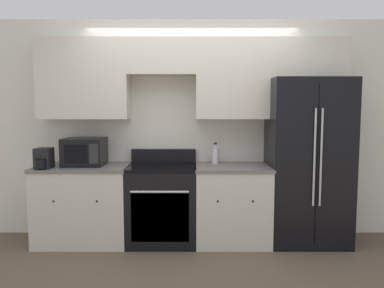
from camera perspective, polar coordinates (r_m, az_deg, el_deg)
The scene contains 9 objects.
ground_plane at distance 4.22m, azimuth -0.00°, elevation -16.12°, with size 12.00×12.00×0.00m, color brown.
wall_back at distance 4.49m, azimuth 0.26°, elevation 5.64°, with size 8.00×0.39×2.60m.
lower_cabinets_left at distance 4.55m, azimuth -16.17°, elevation -8.77°, with size 1.06×0.64×0.90m.
lower_cabinets_right at distance 4.39m, azimuth 6.12°, elevation -9.08°, with size 0.86×0.64×0.90m.
oven_range at distance 4.38m, azimuth -4.56°, elevation -9.05°, with size 0.78×0.65×1.06m.
refrigerator at distance 4.52m, azimuth 17.03°, elevation -2.52°, with size 0.89×0.76×1.88m.
microwave at distance 4.47m, azimuth -16.04°, elevation -1.13°, with size 0.45×0.41×0.31m.
bottle at distance 4.45m, azimuth 3.57°, elevation -1.72°, with size 0.08×0.08×0.25m.
coffee_maker at distance 4.40m, azimuth -21.71°, elevation -2.13°, with size 0.17×0.25×0.22m.
Camera 1 is at (0.00, -3.92, 1.56)m, focal length 35.00 mm.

